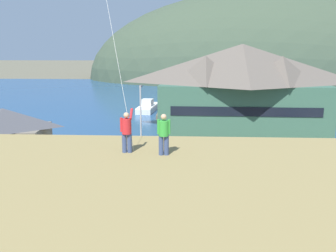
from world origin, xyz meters
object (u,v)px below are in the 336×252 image
at_px(moored_boat_wharfside, 148,107).
at_px(person_companion, 164,133).
at_px(storage_shed_near_lot, 5,138).
at_px(parked_car_mid_row_center, 144,156).
at_px(moored_boat_outer_mooring, 189,110).
at_px(harbor_lodge, 241,85).
at_px(parked_car_back_row_right, 325,182).
at_px(person_kite_flyer, 127,131).
at_px(wharf_dock, 169,110).
at_px(parked_car_mid_row_near, 250,161).
at_px(parked_car_back_row_left, 253,185).
at_px(parking_light_pole, 141,116).
at_px(parked_car_mid_row_far, 82,182).

bearing_deg(moored_boat_wharfside, person_companion, -83.06).
xyz_separation_m(storage_shed_near_lot, moored_boat_wharfside, (9.44, 31.18, -2.17)).
bearing_deg(parked_car_mid_row_center, person_companion, -80.31).
bearing_deg(person_companion, moored_boat_outer_mooring, 88.33).
height_order(harbor_lodge, parked_car_back_row_right, harbor_lodge).
distance_m(parked_car_back_row_right, person_kite_flyer, 17.97).
height_order(parked_car_mid_row_center, person_kite_flyer, person_kite_flyer).
height_order(wharf_dock, parked_car_mid_row_center, parked_car_mid_row_center).
height_order(parked_car_mid_row_near, person_kite_flyer, person_kite_flyer).
xyz_separation_m(parked_car_back_row_left, parking_light_pole, (-9.37, 10.21, 3.10)).
distance_m(harbor_lodge, wharf_dock, 18.23).
relative_size(harbor_lodge, moored_boat_outer_mooring, 3.39).
bearing_deg(person_kite_flyer, wharf_dock, 90.60).
relative_size(parked_car_back_row_left, person_companion, 2.43).
bearing_deg(storage_shed_near_lot, parked_car_mid_row_near, 0.23).
relative_size(storage_shed_near_lot, parked_car_mid_row_near, 1.90).
bearing_deg(parking_light_pole, moored_boat_wharfside, 94.64).
xyz_separation_m(parked_car_back_row_right, person_kite_flyer, (-12.81, -10.96, 6.24)).
bearing_deg(parking_light_pole, parked_car_mid_row_near, -23.94).
height_order(storage_shed_near_lot, parked_car_mid_row_near, storage_shed_near_lot).
height_order(wharf_dock, parked_car_back_row_right, parked_car_back_row_right).
relative_size(wharf_dock, parked_car_mid_row_far, 3.43).
height_order(parking_light_pole, person_companion, person_companion).
bearing_deg(moored_boat_outer_mooring, wharf_dock, 145.06).
xyz_separation_m(parked_car_mid_row_far, person_companion, (6.73, -10.30, 6.22)).
bearing_deg(harbor_lodge, moored_boat_wharfside, 133.53).
bearing_deg(moored_boat_wharfside, parked_car_back_row_right, -64.70).
xyz_separation_m(harbor_lodge, parked_car_back_row_left, (-2.18, -22.39, -4.97)).
relative_size(parked_car_mid_row_center, parked_car_mid_row_near, 1.03).
relative_size(parked_car_back_row_right, person_kite_flyer, 2.29).
bearing_deg(moored_boat_outer_mooring, parked_car_mid_row_near, -79.58).
distance_m(parked_car_mid_row_far, parked_car_mid_row_center, 7.79).
height_order(harbor_lodge, parked_car_mid_row_center, harbor_lodge).
xyz_separation_m(parked_car_mid_row_center, parked_car_mid_row_near, (9.44, -1.06, 0.00)).
relative_size(parked_car_mid_row_near, person_kite_flyer, 2.27).
bearing_deg(person_companion, parked_car_back_row_left, 60.62).
bearing_deg(parked_car_back_row_left, parked_car_mid_row_center, 142.07).
xyz_separation_m(moored_boat_wharfside, parked_car_mid_row_center, (2.82, -30.04, 0.34)).
distance_m(harbor_lodge, parked_car_mid_row_center, 19.67).
bearing_deg(person_kite_flyer, storage_shed_near_lot, 130.97).
bearing_deg(storage_shed_near_lot, parked_car_mid_row_center, 5.35).
height_order(parked_car_mid_row_far, person_kite_flyer, person_kite_flyer).
relative_size(moored_boat_wharfside, person_companion, 4.76).
relative_size(parked_car_mid_row_center, person_companion, 2.50).
height_order(parked_car_mid_row_near, parking_light_pole, parking_light_pole).
bearing_deg(parking_light_pole, person_kite_flyer, -84.39).
height_order(parked_car_back_row_right, parked_car_mid_row_center, same).
distance_m(parked_car_back_row_left, person_kite_flyer, 13.91).
distance_m(wharf_dock, parked_car_mid_row_near, 31.96).
bearing_deg(person_kite_flyer, parking_light_pole, 95.61).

